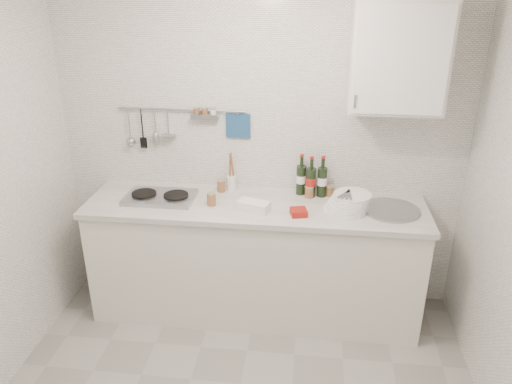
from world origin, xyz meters
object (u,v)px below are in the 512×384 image
Objects in this scene: wine_bottles at (312,176)px; plate_stack_sink at (349,202)px; plate_stack_hob at (147,198)px; utensil_crock at (231,181)px; wall_cabinet at (398,56)px.

plate_stack_sink is at bearing -39.06° from wine_bottles.
plate_stack_hob is 1.45m from plate_stack_sink.
plate_stack_sink is 0.36m from wine_bottles.
utensil_crock is (-0.87, 0.25, 0.02)m from plate_stack_sink.
wine_bottles is at bearing -3.48° from utensil_crock.
utensil_crock is at bearing 163.77° from plate_stack_sink.
wall_cabinet is at bearing -5.84° from utensil_crock.
plate_stack_sink is (1.45, -0.00, 0.04)m from plate_stack_hob.
wall_cabinet is 2.31× the size of utensil_crock.
wall_cabinet is 1.01m from wine_bottles.
wall_cabinet reaches higher than plate_stack_hob.
wine_bottles reaches higher than plate_stack_sink.
plate_stack_sink is at bearing -16.23° from utensil_crock.
plate_stack_sink is at bearing -0.07° from plate_stack_hob.
wall_cabinet is 2.14× the size of plate_stack_sink.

